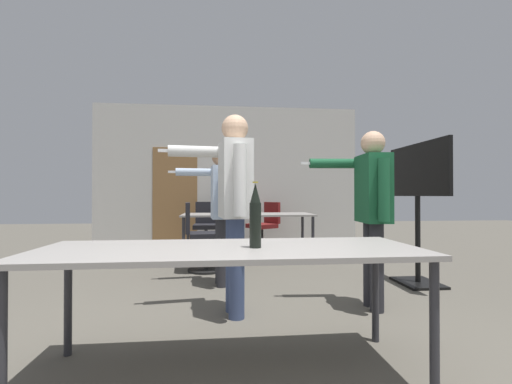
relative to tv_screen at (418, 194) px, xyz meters
name	(u,v)px	position (x,y,z in m)	size (l,w,h in m)	color
back_wall	(227,177)	(-2.22, 3.33, 0.37)	(5.48, 0.12, 2.93)	beige
conference_table_near	(230,257)	(-2.29, -1.83, -0.39)	(2.25, 0.81, 0.75)	gray
conference_table_far	(248,217)	(-1.90, 1.90, -0.39)	(2.19, 0.84, 0.75)	gray
tv_screen	(418,194)	(0.00, 0.00, 0.00)	(0.44, 1.21, 1.68)	black
person_center_tall	(220,202)	(-2.36, 0.20, -0.10)	(0.78, 0.59, 1.62)	#28282D
person_far_watching	(233,194)	(-2.24, -0.83, 0.00)	(0.86, 0.66, 1.78)	#3D4C75
person_left_plaid	(372,201)	(-0.94, -0.79, -0.07)	(0.75, 0.64, 1.67)	#28282D
office_chair_mid_tucked	(206,228)	(-2.63, 2.70, -0.64)	(0.52, 0.55, 0.94)	black
office_chair_near_pushed	(265,227)	(-1.49, 2.79, -0.65)	(0.68, 0.65, 0.93)	black
office_chair_far_right	(201,238)	(-2.63, 0.98, -0.62)	(0.57, 0.52, 0.96)	black
beer_bottle	(255,216)	(-2.14, -1.86, -0.15)	(0.07, 0.07, 0.39)	black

